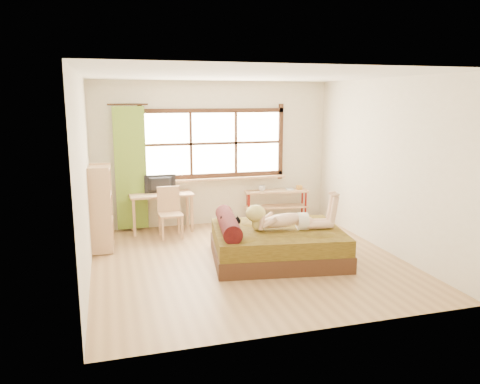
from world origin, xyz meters
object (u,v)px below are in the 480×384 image
object	(u,v)px
bookshelf	(101,208)
bed	(274,243)
woman	(289,210)
kitten	(229,223)
chair	(170,209)
desk	(161,199)
pipe_shelf	(277,198)

from	to	relation	value
bookshelf	bed	bearing A→B (deg)	-22.99
woman	kitten	world-z (taller)	woman
bed	woman	size ratio (longest dim) A/B	1.58
bookshelf	chair	bearing A→B (deg)	24.42
chair	desk	bearing A→B (deg)	102.82
bed	chair	xyz separation A→B (m)	(-1.34, 1.65, 0.23)
woman	kitten	distance (m)	0.90
desk	chair	bearing A→B (deg)	-77.18
bed	desk	xyz separation A→B (m)	(-1.44, 2.02, 0.35)
desk	bookshelf	distance (m)	1.32
chair	pipe_shelf	distance (m)	2.23
kitten	pipe_shelf	size ratio (longest dim) A/B	0.23
woman	desk	xyz separation A→B (m)	(-1.63, 2.07, -0.15)
bed	chair	bearing A→B (deg)	137.56
pipe_shelf	bookshelf	world-z (taller)	bookshelf
kitten	pipe_shelf	world-z (taller)	kitten
bed	desk	distance (m)	2.50
desk	bookshelf	bearing A→B (deg)	-143.66
woman	kitten	bearing A→B (deg)	178.66
woman	pipe_shelf	world-z (taller)	woman
kitten	desk	size ratio (longest dim) A/B	0.25
woman	bookshelf	world-z (taller)	bookshelf
bed	pipe_shelf	xyz separation A→B (m)	(0.83, 2.14, 0.19)
bed	woman	distance (m)	0.54
pipe_shelf	bed	bearing A→B (deg)	-103.95
woman	bookshelf	size ratio (longest dim) A/B	0.99
chair	pipe_shelf	world-z (taller)	chair
desk	bookshelf	size ratio (longest dim) A/B	0.84
bed	bookshelf	bearing A→B (deg)	162.60
kitten	chair	size ratio (longest dim) A/B	0.33
kitten	desk	distance (m)	2.07
pipe_shelf	kitten	bearing A→B (deg)	-119.06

